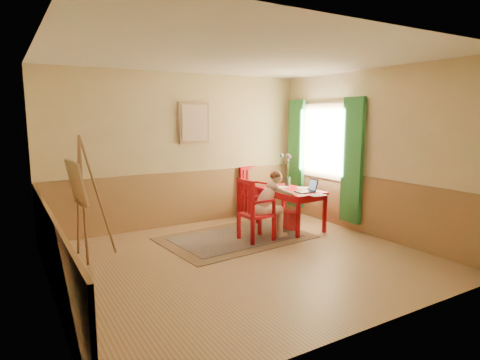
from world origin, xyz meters
TOP-DOWN VIEW (x-y plane):
  - room at (0.00, 0.00)m, footprint 5.04×4.54m
  - wainscot at (0.00, 0.80)m, footprint 5.00×4.50m
  - window at (2.42, 1.10)m, footprint 0.12×2.01m
  - wall_portrait at (0.25, 2.20)m, footprint 0.60×0.05m
  - rug at (0.40, 0.94)m, footprint 2.53×1.81m
  - table at (1.56, 0.97)m, footprint 0.79×1.24m
  - chair_left at (0.57, 0.65)m, footprint 0.49×0.47m
  - chair_back at (1.46, 2.06)m, footprint 0.55×0.57m
  - figure at (0.87, 0.64)m, footprint 0.83×0.36m
  - laptop at (1.65, 0.61)m, footprint 0.37×0.23m
  - papers at (1.68, 0.77)m, footprint 0.65×1.16m
  - vase at (1.76, 1.34)m, footprint 0.20×0.30m
  - wastebasket at (1.54, 0.90)m, footprint 0.41×0.41m
  - easel at (-1.97, 1.19)m, footprint 0.61×0.79m

SIDE VIEW (x-z plane):
  - rug at x=0.40m, z-range 0.00..0.02m
  - wastebasket at x=1.54m, z-range 0.00..0.33m
  - wainscot at x=0.00m, z-range 0.00..1.00m
  - chair_back at x=1.46m, z-range 0.00..1.01m
  - chair_left at x=0.57m, z-range 0.00..1.03m
  - figure at x=0.87m, z-range 0.06..1.18m
  - table at x=1.56m, z-range 0.27..0.99m
  - papers at x=1.68m, z-range 0.72..0.72m
  - laptop at x=1.65m, z-range 0.65..0.87m
  - vase at x=1.76m, z-range 0.69..1.31m
  - easel at x=-1.97m, z-range 0.16..1.93m
  - window at x=2.42m, z-range 0.25..2.45m
  - room at x=0.00m, z-range -0.02..2.82m
  - wall_portrait at x=0.25m, z-range 1.52..2.28m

